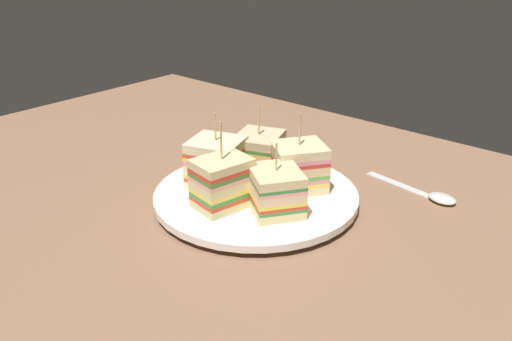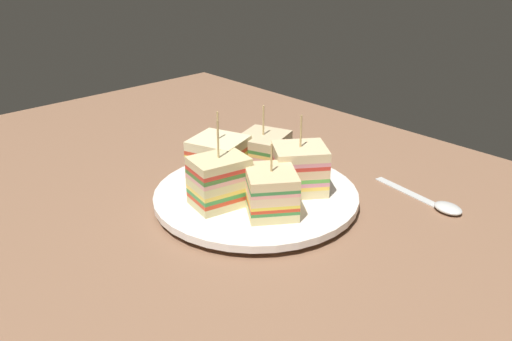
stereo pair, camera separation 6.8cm
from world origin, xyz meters
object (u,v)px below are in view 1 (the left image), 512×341
at_px(plate, 256,196).
at_px(sandwich_wedge_1, 259,155).
at_px(sandwich_wedge_2, 217,163).
at_px(spoon, 432,195).
at_px(sandwich_wedge_3, 223,183).
at_px(chip_pile, 246,185).
at_px(sandwich_wedge_4, 276,191).
at_px(sandwich_wedge_0, 298,167).

xyz_separation_m(plate, sandwich_wedge_1, (0.03, -0.04, 0.04)).
bearing_deg(sandwich_wedge_2, spoon, 20.00).
xyz_separation_m(sandwich_wedge_2, sandwich_wedge_3, (-0.05, 0.04, -0.00)).
relative_size(chip_pile, spoon, 0.52).
bearing_deg(sandwich_wedge_4, plate, 10.46).
distance_m(sandwich_wedge_1, sandwich_wedge_4, 0.11).
bearing_deg(sandwich_wedge_0, sandwich_wedge_4, 49.39).
bearing_deg(plate, sandwich_wedge_3, 84.27).
xyz_separation_m(sandwich_wedge_4, spoon, (-0.12, -0.19, -0.04)).
bearing_deg(sandwich_wedge_0, sandwich_wedge_2, -19.45).
relative_size(sandwich_wedge_2, sandwich_wedge_4, 1.14).
height_order(sandwich_wedge_3, sandwich_wedge_4, sandwich_wedge_3).
distance_m(plate, chip_pile, 0.02).
xyz_separation_m(sandwich_wedge_1, spoon, (-0.20, -0.12, -0.04)).
bearing_deg(sandwich_wedge_0, plate, -2.25).
bearing_deg(sandwich_wedge_2, sandwich_wedge_4, -22.80).
bearing_deg(sandwich_wedge_1, chip_pile, 4.32).
relative_size(sandwich_wedge_0, spoon, 0.73).
bearing_deg(sandwich_wedge_2, sandwich_wedge_1, 52.88).
bearing_deg(sandwich_wedge_4, sandwich_wedge_2, 31.60).
height_order(sandwich_wedge_1, chip_pile, sandwich_wedge_1).
xyz_separation_m(sandwich_wedge_0, spoon, (-0.13, -0.12, -0.04)).
distance_m(plate, sandwich_wedge_4, 0.06).
height_order(sandwich_wedge_0, spoon, sandwich_wedge_0).
height_order(sandwich_wedge_0, chip_pile, sandwich_wedge_0).
bearing_deg(sandwich_wedge_4, sandwich_wedge_1, -3.87).
distance_m(sandwich_wedge_4, chip_pile, 0.06).
distance_m(plate, spoon, 0.23).
distance_m(sandwich_wedge_2, spoon, 0.29).
relative_size(sandwich_wedge_2, spoon, 0.71).
xyz_separation_m(sandwich_wedge_3, sandwich_wedge_4, (-0.06, -0.03, -0.00)).
height_order(sandwich_wedge_0, sandwich_wedge_2, sandwich_wedge_0).
xyz_separation_m(sandwich_wedge_0, sandwich_wedge_3, (0.04, 0.10, 0.00)).
bearing_deg(spoon, plate, -126.55).
relative_size(sandwich_wedge_0, chip_pile, 1.40).
xyz_separation_m(sandwich_wedge_2, chip_pile, (-0.04, -0.01, -0.02)).
bearing_deg(sandwich_wedge_4, sandwich_wedge_3, 64.80).
relative_size(plate, sandwich_wedge_2, 2.65).
height_order(sandwich_wedge_2, chip_pile, sandwich_wedge_2).
bearing_deg(spoon, chip_pile, -126.54).
bearing_deg(sandwich_wedge_0, spoon, 167.65).
bearing_deg(sandwich_wedge_1, sandwich_wedge_3, -4.81).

